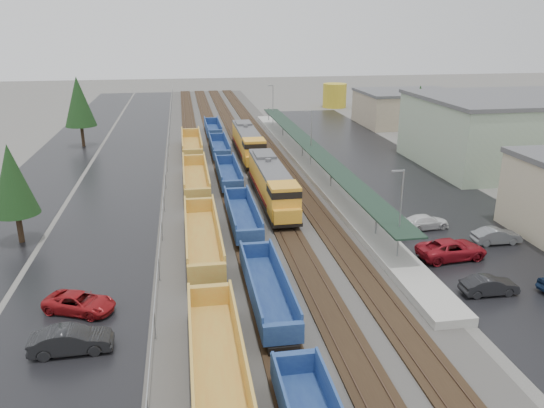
{
  "coord_description": "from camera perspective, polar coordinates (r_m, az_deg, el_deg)",
  "views": [
    {
      "loc": [
        -7.13,
        -17.21,
        18.63
      ],
      "look_at": [
        1.01,
        30.9,
        2.0
      ],
      "focal_mm": 35.0,
      "sensor_mm": 36.0,
      "label": 1
    }
  ],
  "objects": [
    {
      "name": "well_string_blue",
      "position": [
        50.87,
        -3.23,
        -1.35
      ],
      "size": [
        2.49,
        103.24,
        2.21
      ],
      "color": "navy",
      "rests_on": "ground"
    },
    {
      "name": "station_platform",
      "position": [
        71.52,
        4.17,
        4.28
      ],
      "size": [
        3.0,
        80.0,
        8.0
      ],
      "color": "#9E9B93",
      "rests_on": "ground"
    },
    {
      "name": "parked_car_west_b",
      "position": [
        34.63,
        -20.79,
        -13.56
      ],
      "size": [
        1.8,
        4.84,
        1.58
      ],
      "primitive_type": "imported",
      "rotation": [
        0.0,
        0.0,
        1.6
      ],
      "color": "black",
      "rests_on": "ground"
    },
    {
      "name": "industrial_buildings",
      "position": [
        78.73,
        25.55,
        6.46
      ],
      "size": [
        32.52,
        75.3,
        9.5
      ],
      "color": "#B5AB8A",
      "rests_on": "ground"
    },
    {
      "name": "tree_east",
      "position": [
        83.9,
        15.5,
        9.81
      ],
      "size": [
        4.4,
        4.4,
        10.0
      ],
      "color": "#332316",
      "rests_on": "ground"
    },
    {
      "name": "trackbed",
      "position": [
        79.71,
        -4.23,
        5.37
      ],
      "size": [
        14.6,
        160.0,
        0.22
      ],
      "color": "black",
      "rests_on": "ground"
    },
    {
      "name": "chainlink_fence",
      "position": [
        77.58,
        -11.17,
        5.79
      ],
      "size": [
        0.08,
        160.04,
        2.02
      ],
      "color": "gray",
      "rests_on": "ground"
    },
    {
      "name": "distant_hills",
      "position": [
        234.48,
        3.32,
        14.23
      ],
      "size": [
        301.0,
        140.0,
        25.2
      ],
      "color": "#435240",
      "rests_on": "ground"
    },
    {
      "name": "tree_west_near",
      "position": [
        51.13,
        -26.18,
        2.34
      ],
      "size": [
        3.96,
        3.96,
        9.0
      ],
      "color": "#332316",
      "rests_on": "ground"
    },
    {
      "name": "parked_car_west_c",
      "position": [
        38.82,
        -19.99,
        -9.97
      ],
      "size": [
        3.98,
        5.35,
        1.35
      ],
      "primitive_type": "imported",
      "rotation": [
        0.0,
        0.0,
        1.17
      ],
      "color": "maroon",
      "rests_on": "ground"
    },
    {
      "name": "west_parking_lot",
      "position": [
        79.82,
        -15.04,
        4.68
      ],
      "size": [
        10.0,
        160.0,
        0.02
      ],
      "primitive_type": "cube",
      "color": "black",
      "rests_on": "ground"
    },
    {
      "name": "parked_car_east_a",
      "position": [
        41.81,
        22.33,
        -8.13
      ],
      "size": [
        1.5,
        4.16,
        1.37
      ],
      "primitive_type": "imported",
      "rotation": [
        0.0,
        0.0,
        1.56
      ],
      "color": "black",
      "rests_on": "ground"
    },
    {
      "name": "well_string_yellow",
      "position": [
        45.72,
        -7.48,
        -3.71
      ],
      "size": [
        2.83,
        90.24,
        2.51
      ],
      "color": "gold",
      "rests_on": "ground"
    },
    {
      "name": "parked_car_east_e",
      "position": [
        51.3,
        22.99,
        -3.19
      ],
      "size": [
        1.53,
        4.33,
        1.43
      ],
      "primitive_type": "imported",
      "rotation": [
        0.0,
        0.0,
        1.57
      ],
      "color": "slate",
      "rests_on": "ground"
    },
    {
      "name": "west_road",
      "position": [
        81.41,
        -22.06,
        4.2
      ],
      "size": [
        9.0,
        160.0,
        0.02
      ],
      "primitive_type": "cube",
      "color": "black",
      "rests_on": "ground"
    },
    {
      "name": "locomotive_trail",
      "position": [
        77.17,
        -2.61,
        6.59
      ],
      "size": [
        2.89,
        19.05,
        4.31
      ],
      "color": "black",
      "rests_on": "ground"
    },
    {
      "name": "locomotive_lead",
      "position": [
        57.02,
        0.01,
        2.19
      ],
      "size": [
        2.89,
        19.05,
        4.31
      ],
      "color": "black",
      "rests_on": "ground"
    },
    {
      "name": "east_commuter_lot",
      "position": [
        74.48,
        11.29,
        3.97
      ],
      "size": [
        16.0,
        100.0,
        0.02
      ],
      "primitive_type": "cube",
      "color": "black",
      "rests_on": "ground"
    },
    {
      "name": "tree_west_far",
      "position": [
        89.39,
        -20.08,
        10.31
      ],
      "size": [
        4.84,
        4.84,
        11.0
      ],
      "color": "#332316",
      "rests_on": "ground"
    },
    {
      "name": "parked_car_east_c",
      "position": [
        52.73,
        16.17,
        -1.87
      ],
      "size": [
        2.44,
        4.85,
        1.35
      ],
      "primitive_type": "imported",
      "rotation": [
        0.0,
        0.0,
        1.69
      ],
      "color": "silver",
      "rests_on": "ground"
    },
    {
      "name": "storage_tank",
      "position": [
        127.26,
        6.75,
        11.52
      ],
      "size": [
        5.48,
        5.48,
        5.48
      ],
      "primitive_type": "cylinder",
      "color": "gold",
      "rests_on": "ground"
    },
    {
      "name": "ballast_strip",
      "position": [
        79.74,
        -4.23,
        5.28
      ],
      "size": [
        20.0,
        160.0,
        0.08
      ],
      "primitive_type": "cube",
      "color": "#302D2B",
      "rests_on": "ground"
    },
    {
      "name": "parked_car_east_b",
      "position": [
        46.77,
        18.77,
        -4.64
      ],
      "size": [
        3.19,
        6.06,
        1.63
      ],
      "primitive_type": "imported",
      "rotation": [
        0.0,
        0.0,
        1.66
      ],
      "color": "maroon",
      "rests_on": "ground"
    }
  ]
}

